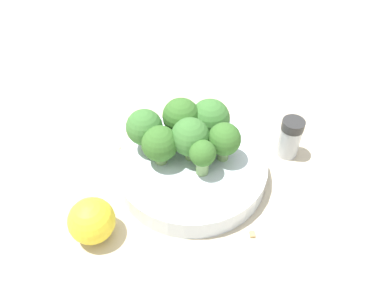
% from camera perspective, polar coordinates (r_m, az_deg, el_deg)
% --- Properties ---
extents(ground_plane, '(3.00, 3.00, 0.00)m').
position_cam_1_polar(ground_plane, '(0.54, 0.00, -4.81)').
color(ground_plane, beige).
extents(bowl, '(0.21, 0.21, 0.03)m').
position_cam_1_polar(bowl, '(0.53, 0.00, -3.74)').
color(bowl, silver).
rests_on(bowl, ground_plane).
extents(broccoli_floret_0, '(0.05, 0.05, 0.07)m').
position_cam_1_polar(broccoli_floret_0, '(0.50, -0.37, 0.98)').
color(broccoli_floret_0, '#84AD66').
rests_on(broccoli_floret_0, bowl).
extents(broccoli_floret_1, '(0.05, 0.05, 0.07)m').
position_cam_1_polar(broccoli_floret_1, '(0.53, -1.17, 4.29)').
color(broccoli_floret_1, '#84AD66').
rests_on(broccoli_floret_1, bowl).
extents(broccoli_floret_2, '(0.05, 0.05, 0.06)m').
position_cam_1_polar(broccoli_floret_2, '(0.50, 4.93, 0.62)').
color(broccoli_floret_2, '#7A9E5B').
rests_on(broccoli_floret_2, bowl).
extents(broccoli_floret_3, '(0.05, 0.05, 0.06)m').
position_cam_1_polar(broccoli_floret_3, '(0.52, -7.25, 2.43)').
color(broccoli_floret_3, '#8EB770').
rests_on(broccoli_floret_3, bowl).
extents(broccoli_floret_4, '(0.04, 0.04, 0.05)m').
position_cam_1_polar(broccoli_floret_4, '(0.48, 1.62, -1.71)').
color(broccoli_floret_4, '#84AD66').
rests_on(broccoli_floret_4, bowl).
extents(broccoli_floret_5, '(0.06, 0.06, 0.06)m').
position_cam_1_polar(broccoli_floret_5, '(0.54, 2.74, 3.85)').
color(broccoli_floret_5, '#7A9E5B').
rests_on(broccoli_floret_5, bowl).
extents(broccoli_floret_6, '(0.05, 0.05, 0.06)m').
position_cam_1_polar(broccoli_floret_6, '(0.50, -4.92, -0.05)').
color(broccoli_floret_6, '#7A9E5B').
rests_on(broccoli_floret_6, bowl).
extents(pepper_shaker, '(0.03, 0.03, 0.06)m').
position_cam_1_polar(pepper_shaker, '(0.57, 14.95, 0.62)').
color(pepper_shaker, '#B2B7BC').
rests_on(pepper_shaker, ground_plane).
extents(lemon_wedge, '(0.06, 0.06, 0.06)m').
position_cam_1_polar(lemon_wedge, '(0.48, -15.03, -11.23)').
color(lemon_wedge, yellow).
rests_on(lemon_wedge, ground_plane).
extents(almond_crumb_0, '(0.01, 0.01, 0.01)m').
position_cam_1_polar(almond_crumb_0, '(0.51, -17.03, -11.48)').
color(almond_crumb_0, '#AD7F4C').
rests_on(almond_crumb_0, ground_plane).
extents(almond_crumb_1, '(0.01, 0.01, 0.01)m').
position_cam_1_polar(almond_crumb_1, '(0.58, -10.64, -0.65)').
color(almond_crumb_1, tan).
rests_on(almond_crumb_1, ground_plane).
extents(almond_crumb_2, '(0.01, 0.01, 0.01)m').
position_cam_1_polar(almond_crumb_2, '(0.49, 9.20, -13.31)').
color(almond_crumb_2, tan).
rests_on(almond_crumb_2, ground_plane).
extents(almond_crumb_3, '(0.00, 0.01, 0.01)m').
position_cam_1_polar(almond_crumb_3, '(0.61, 6.61, 2.41)').
color(almond_crumb_3, tan).
rests_on(almond_crumb_3, ground_plane).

